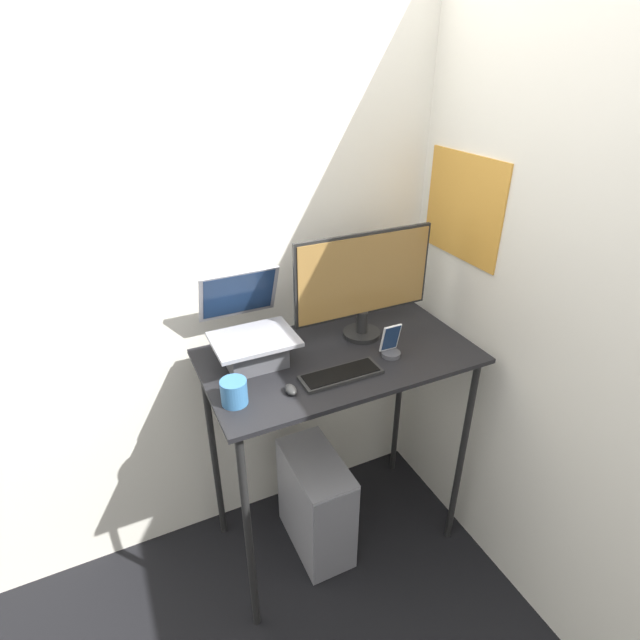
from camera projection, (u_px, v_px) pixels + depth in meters
ground_plane at (365, 583)px, 2.32m from camera, size 12.00×12.00×0.00m
wall_back at (300, 272)px, 2.26m from camera, size 6.00×0.05×2.60m
wall_side_right at (522, 307)px, 1.95m from camera, size 0.06×6.00×2.60m
desk at (338, 380)px, 2.11m from camera, size 1.12×0.61×1.08m
laptop at (252, 341)px, 1.96m from camera, size 0.32×0.34×0.35m
monitor at (364, 283)px, 2.07m from camera, size 0.62×0.16×0.47m
keyboard at (341, 375)px, 1.91m from camera, size 0.32×0.11×0.02m
mouse at (291, 390)px, 1.81m from camera, size 0.04×0.06×0.03m
cell_phone at (391, 347)px, 2.02m from camera, size 0.08×0.08×0.14m
computer_tower at (316, 503)px, 2.40m from camera, size 0.23×0.44×0.54m
mug at (234, 392)px, 1.74m from camera, size 0.09×0.09×0.09m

